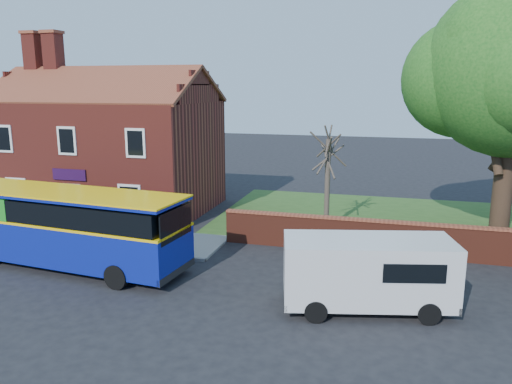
% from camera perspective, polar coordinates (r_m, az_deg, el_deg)
% --- Properties ---
extents(ground, '(120.00, 120.00, 0.00)m').
position_cam_1_polar(ground, '(19.35, -15.84, -11.07)').
color(ground, black).
rests_on(ground, ground).
extents(pavement, '(18.00, 3.50, 0.12)m').
position_cam_1_polar(pavement, '(27.62, -22.19, -4.35)').
color(pavement, gray).
rests_on(pavement, ground).
extents(kerb, '(18.00, 0.15, 0.14)m').
position_cam_1_polar(kerb, '(26.32, -24.50, -5.32)').
color(kerb, slate).
rests_on(kerb, ground).
extents(grass_strip, '(26.00, 12.00, 0.04)m').
position_cam_1_polar(grass_strip, '(29.26, 21.72, -3.50)').
color(grass_strip, '#426B28').
rests_on(grass_strip, ground).
extents(shop_building, '(12.30, 8.13, 10.50)m').
position_cam_1_polar(shop_building, '(31.58, -16.40, 4.26)').
color(shop_building, maroon).
rests_on(shop_building, ground).
extents(boundary_wall, '(22.00, 0.38, 1.60)m').
position_cam_1_polar(boundary_wall, '(23.33, 23.37, -5.48)').
color(boundary_wall, maroon).
rests_on(boundary_wall, ground).
extents(bus, '(10.85, 3.71, 3.24)m').
position_cam_1_polar(bus, '(22.34, -21.70, -3.35)').
color(bus, navy).
rests_on(bus, ground).
extents(van_near, '(5.97, 3.46, 2.46)m').
position_cam_1_polar(van_near, '(17.33, 12.70, -8.76)').
color(van_near, silver).
rests_on(van_near, ground).
extents(bare_tree, '(1.96, 2.33, 5.22)m').
position_cam_1_polar(bare_tree, '(25.94, 8.17, 1.37)').
color(bare_tree, '#4C4238').
rests_on(bare_tree, ground).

